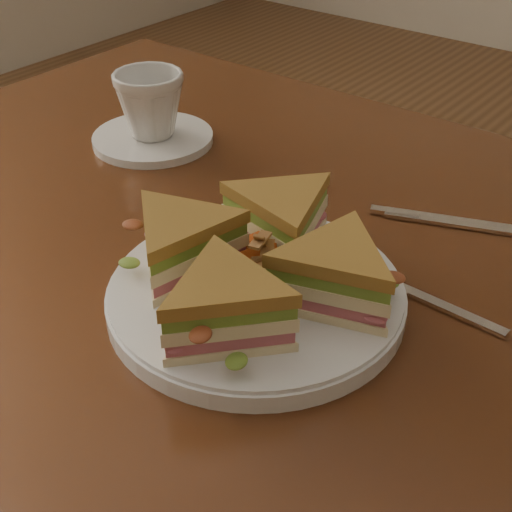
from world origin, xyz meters
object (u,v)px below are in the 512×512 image
object	(u,v)px
table	(293,353)
sandwich_wedges	(256,261)
coffee_cup	(150,105)
knife	(470,225)
spoon	(364,270)
plate	(256,296)
saucer	(153,138)

from	to	relation	value
table	sandwich_wedges	distance (m)	0.16
coffee_cup	table	bearing A→B (deg)	-18.36
knife	spoon	bearing A→B (deg)	-128.76
plate	coffee_cup	xyz separation A→B (m)	(-0.30, 0.18, 0.04)
sandwich_wedges	saucer	xyz separation A→B (m)	(-0.30, 0.18, -0.04)
coffee_cup	plate	bearing A→B (deg)	-27.61
plate	spoon	world-z (taller)	plate
knife	coffee_cup	distance (m)	0.40
plate	knife	world-z (taller)	plate
plate	saucer	world-z (taller)	plate
table	coffee_cup	bearing A→B (deg)	158.64
plate	spoon	size ratio (longest dim) A/B	1.38
spoon	saucer	xyz separation A→B (m)	(-0.35, 0.08, 0.00)
saucer	sandwich_wedges	bearing A→B (deg)	-30.60
knife	coffee_cup	size ratio (longest dim) A/B	2.44
plate	sandwich_wedges	world-z (taller)	sandwich_wedges
table	plate	size ratio (longest dim) A/B	4.72
table	knife	world-z (taller)	knife
sandwich_wedges	spoon	size ratio (longest dim) A/B	1.49
knife	saucer	xyz separation A→B (m)	(-0.39, -0.05, 0.00)
coffee_cup	knife	bearing A→B (deg)	10.96
spoon	saucer	distance (m)	0.36
knife	coffee_cup	xyz separation A→B (m)	(-0.39, -0.05, 0.05)
sandwich_wedges	knife	distance (m)	0.25
table	sandwich_wedges	world-z (taller)	sandwich_wedges
saucer	knife	bearing A→B (deg)	7.97
spoon	plate	bearing A→B (deg)	-115.75
table	spoon	distance (m)	0.12
saucer	coffee_cup	size ratio (longest dim) A/B	1.75
saucer	table	bearing A→B (deg)	-21.36
sandwich_wedges	coffee_cup	xyz separation A→B (m)	(-0.30, 0.18, 0.00)
saucer	coffee_cup	bearing A→B (deg)	0.00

